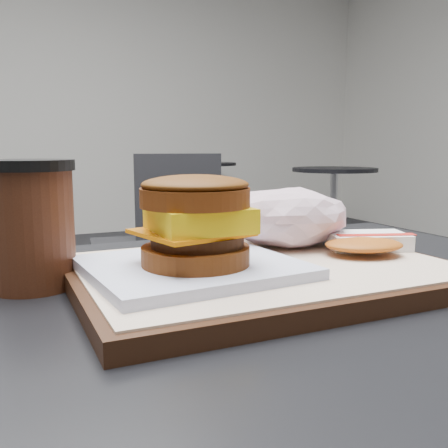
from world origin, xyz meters
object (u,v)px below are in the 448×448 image
crumpled_wrapper (286,217)px  coffee_cup (30,223)px  serving_tray (263,272)px  neighbor_chair (154,236)px  breakfast_sandwich (195,232)px  hash_brown (366,242)px

crumpled_wrapper → coffee_cup: size_ratio=1.25×
serving_tray → neighbor_chair: (0.39, 1.73, -0.27)m
neighbor_chair → breakfast_sandwich: bearing=-105.2°
breakfast_sandwich → neighbor_chair: size_ratio=0.23×
hash_brown → neighbor_chair: (0.26, 1.73, -0.29)m
breakfast_sandwich → neighbor_chair: (0.47, 1.74, -0.32)m
hash_brown → neighbor_chair: 1.77m
serving_tray → hash_brown: 0.13m
breakfast_sandwich → crumpled_wrapper: bearing=29.3°
breakfast_sandwich → coffee_cup: coffee_cup is taller
hash_brown → serving_tray: bearing=-179.5°
serving_tray → breakfast_sandwich: (-0.08, -0.01, 0.05)m
breakfast_sandwich → crumpled_wrapper: size_ratio=1.30×
hash_brown → neighbor_chair: neighbor_chair is taller
neighbor_chair → coffee_cup: bearing=-110.2°
hash_brown → coffee_cup: (-0.35, 0.08, 0.03)m
serving_tray → neighbor_chair: bearing=77.2°
hash_brown → breakfast_sandwich: bearing=-176.1°
coffee_cup → neighbor_chair: size_ratio=0.14×
serving_tray → hash_brown: hash_brown is taller
breakfast_sandwich → crumpled_wrapper: 0.17m
hash_brown → coffee_cup: coffee_cup is taller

